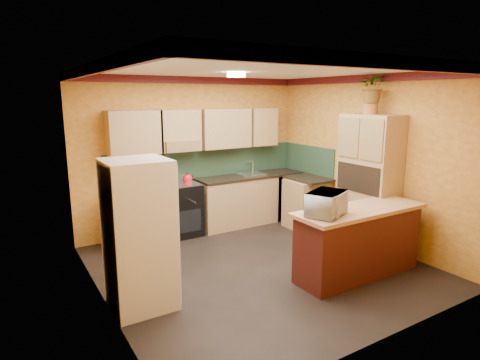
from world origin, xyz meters
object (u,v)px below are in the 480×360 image
object	(u,v)px
base_cabinets_back	(214,205)
breakfast_bar	(358,244)
microwave	(327,203)
stove	(182,209)
pantry	(368,183)
fridge	(139,235)

from	to	relation	value
base_cabinets_back	breakfast_bar	size ratio (longest dim) A/B	2.03
microwave	stove	bearing A→B (deg)	80.48
base_cabinets_back	microwave	bearing A→B (deg)	-87.39
stove	pantry	size ratio (longest dim) A/B	0.43
pantry	breakfast_bar	size ratio (longest dim) A/B	1.17
base_cabinets_back	breakfast_bar	bearing A→B (deg)	-74.95
microwave	breakfast_bar	bearing A→B (deg)	-24.90
stove	breakfast_bar	size ratio (longest dim) A/B	0.51
breakfast_bar	pantry	bearing A→B (deg)	36.34
base_cabinets_back	breakfast_bar	world-z (taller)	same
breakfast_bar	base_cabinets_back	bearing A→B (deg)	105.05
fridge	pantry	world-z (taller)	pantry
base_cabinets_back	pantry	size ratio (longest dim) A/B	1.74
pantry	breakfast_bar	xyz separation A→B (m)	(-0.87, -0.64, -0.61)
stove	breakfast_bar	bearing A→B (deg)	-63.51
stove	breakfast_bar	world-z (taller)	stove
base_cabinets_back	pantry	bearing A→B (deg)	-52.35
stove	base_cabinets_back	bearing A→B (deg)	0.00
breakfast_bar	microwave	distance (m)	0.88
pantry	base_cabinets_back	bearing A→B (deg)	127.65
base_cabinets_back	stove	xyz separation A→B (m)	(-0.62, -0.00, 0.02)
base_cabinets_back	fridge	world-z (taller)	fridge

